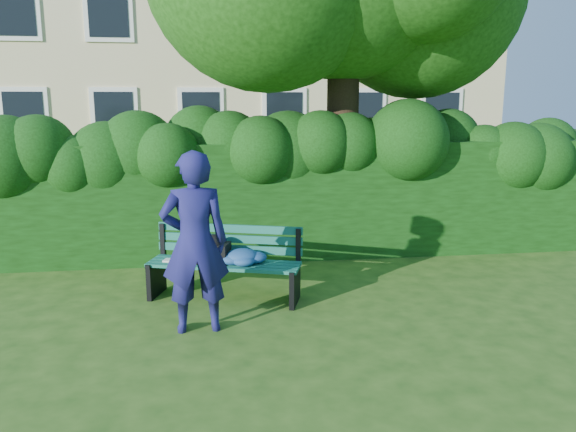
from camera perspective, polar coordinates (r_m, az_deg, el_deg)
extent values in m
plane|color=#295017|center=(7.00, 0.69, -8.63)|extent=(80.00, 80.00, 0.00)
cube|color=white|center=(17.22, -25.20, 9.11)|extent=(1.30, 0.08, 1.60)
cube|color=black|center=(17.18, -25.24, 9.11)|extent=(1.05, 0.04, 1.35)
cube|color=white|center=(16.68, -17.20, 9.64)|extent=(1.30, 0.08, 1.60)
cube|color=black|center=(16.64, -17.22, 9.64)|extent=(1.05, 0.04, 1.35)
cube|color=white|center=(16.48, -8.81, 10.00)|extent=(1.30, 0.08, 1.60)
cube|color=black|center=(16.44, -8.81, 10.00)|extent=(1.05, 0.04, 1.35)
cube|color=white|center=(16.62, -0.38, 10.15)|extent=(1.30, 0.08, 1.60)
cube|color=black|center=(16.58, -0.36, 10.14)|extent=(1.05, 0.04, 1.35)
cube|color=white|center=(17.10, 7.74, 10.08)|extent=(1.30, 0.08, 1.60)
cube|color=black|center=(17.07, 7.78, 10.08)|extent=(1.05, 0.04, 1.35)
cube|color=white|center=(17.90, 15.27, 9.85)|extent=(1.30, 0.08, 1.60)
cube|color=black|center=(17.86, 15.32, 9.84)|extent=(1.05, 0.04, 1.35)
cube|color=white|center=(17.38, -26.03, 18.35)|extent=(1.30, 0.08, 1.60)
cube|color=black|center=(17.34, -26.07, 18.36)|extent=(1.05, 0.04, 1.35)
cube|color=white|center=(16.85, -17.80, 19.19)|extent=(1.30, 0.08, 1.60)
cube|color=black|center=(16.81, -17.82, 19.21)|extent=(1.05, 0.04, 1.35)
cube|color=white|center=(16.64, -9.13, 19.68)|extent=(1.30, 0.08, 1.60)
cube|color=black|center=(16.60, -9.13, 19.70)|extent=(1.05, 0.04, 1.35)
cube|color=white|center=(16.79, -0.39, 19.74)|extent=(1.30, 0.08, 1.60)
cube|color=black|center=(16.75, -0.37, 19.76)|extent=(1.05, 0.04, 1.35)
cube|color=white|center=(17.26, 8.01, 19.41)|extent=(1.30, 0.08, 1.60)
cube|color=black|center=(17.23, 8.05, 19.43)|extent=(1.05, 0.04, 1.35)
cube|color=white|center=(18.05, 15.77, 18.76)|extent=(1.30, 0.08, 1.60)
cube|color=black|center=(18.01, 15.82, 18.77)|extent=(1.05, 0.04, 1.35)
cube|color=black|center=(8.88, -1.43, 1.74)|extent=(10.00, 1.00, 1.80)
cylinder|color=black|center=(8.91, 5.58, 10.31)|extent=(0.49, 0.49, 4.46)
cube|color=#11574B|center=(6.81, -6.97, -5.31)|extent=(1.82, 0.67, 0.04)
cube|color=#11574B|center=(6.92, -6.68, -5.03)|extent=(1.82, 0.67, 0.04)
cube|color=#11574B|center=(7.03, -6.40, -4.75)|extent=(1.82, 0.67, 0.04)
cube|color=#11574B|center=(7.14, -6.14, -4.49)|extent=(1.82, 0.67, 0.04)
cube|color=#11574B|center=(7.18, -5.98, -3.32)|extent=(1.80, 0.61, 0.10)
cube|color=#11574B|center=(7.15, -5.98, -2.29)|extent=(1.80, 0.61, 0.10)
cube|color=#11574B|center=(7.13, -5.98, -1.26)|extent=(1.80, 0.61, 0.10)
cube|color=black|center=(7.33, -13.22, -6.18)|extent=(0.21, 0.49, 0.44)
cube|color=black|center=(7.45, -12.60, -2.43)|extent=(0.08, 0.08, 0.45)
cube|color=black|center=(7.22, -13.46, -4.63)|extent=(0.19, 0.42, 0.05)
cube|color=black|center=(6.85, 0.71, -7.13)|extent=(0.21, 0.49, 0.44)
cube|color=black|center=(6.97, 1.06, -3.10)|extent=(0.08, 0.08, 0.45)
cube|color=black|center=(6.74, 0.65, -5.49)|extent=(0.19, 0.42, 0.05)
cube|color=white|center=(7.13, -11.79, -4.44)|extent=(0.21, 0.18, 0.02)
cube|color=black|center=(6.97, -7.55, -3.71)|extent=(0.44, 0.38, 0.24)
imported|color=navy|center=(5.94, -9.46, -2.69)|extent=(0.74, 0.52, 1.94)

